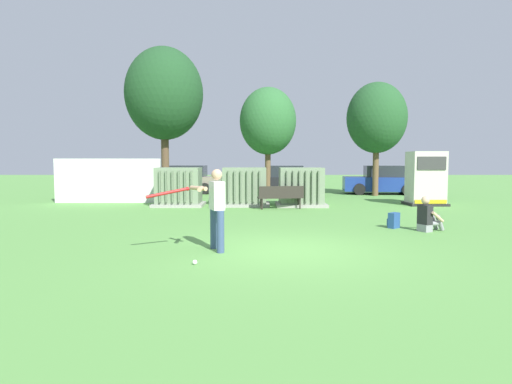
{
  "coord_description": "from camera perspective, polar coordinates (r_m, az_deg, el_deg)",
  "views": [
    {
      "loc": [
        -0.64,
        -9.23,
        1.93
      ],
      "look_at": [
        -0.59,
        3.5,
        1.0
      ],
      "focal_mm": 30.64,
      "sensor_mm": 36.0,
      "label": 1
    }
  ],
  "objects": [
    {
      "name": "parked_car_right_of_center",
      "position": [
        25.88,
        15.87,
        1.41
      ],
      "size": [
        4.37,
        2.28,
        1.62
      ],
      "color": "navy",
      "rests_on": "ground"
    },
    {
      "name": "backpack",
      "position": [
        13.04,
        17.29,
        -3.57
      ],
      "size": [
        0.38,
        0.37,
        0.44
      ],
      "color": "#264C8C",
      "rests_on": "ground"
    },
    {
      "name": "tree_left",
      "position": [
        24.63,
        -12.12,
        12.39
      ],
      "size": [
        4.19,
        4.19,
        8.0
      ],
      "color": "brown",
      "rests_on": "ground"
    },
    {
      "name": "parked_car_leftmost",
      "position": [
        25.94,
        -9.38,
        1.52
      ],
      "size": [
        4.28,
        2.08,
        1.62
      ],
      "color": "gray",
      "rests_on": "ground"
    },
    {
      "name": "transformer_west",
      "position": [
        18.68,
        -10.26,
        0.61
      ],
      "size": [
        2.1,
        1.7,
        1.62
      ],
      "color": "#9E9B93",
      "rests_on": "ground"
    },
    {
      "name": "transformer_mid_east",
      "position": [
        18.44,
        5.67,
        0.61
      ],
      "size": [
        2.1,
        1.7,
        1.62
      ],
      "color": "#9E9B93",
      "rests_on": "ground"
    },
    {
      "name": "batter",
      "position": [
        9.3,
        -5.69,
        -1.74
      ],
      "size": [
        1.57,
        0.88,
        1.74
      ],
      "color": "#384C75",
      "rests_on": "ground"
    },
    {
      "name": "ground_plane",
      "position": [
        9.46,
        3.68,
        -7.61
      ],
      "size": [
        96.0,
        96.0,
        0.0
      ],
      "primitive_type": "plane",
      "color": "#5B9947"
    },
    {
      "name": "seated_spectator",
      "position": [
        12.74,
        21.28,
        -3.11
      ],
      "size": [
        0.79,
        0.66,
        0.96
      ],
      "color": "gray",
      "rests_on": "ground"
    },
    {
      "name": "parked_car_left_of_center",
      "position": [
        24.89,
        3.31,
        1.46
      ],
      "size": [
        4.36,
        2.26,
        1.62
      ],
      "color": "black",
      "rests_on": "ground"
    },
    {
      "name": "sports_ball",
      "position": [
        8.25,
        -8.21,
        -9.08
      ],
      "size": [
        0.09,
        0.09,
        0.09
      ],
      "primitive_type": "sphere",
      "color": "white",
      "rests_on": "ground"
    },
    {
      "name": "transformer_mid_west",
      "position": [
        18.5,
        -1.72,
        0.64
      ],
      "size": [
        2.1,
        1.7,
        1.62
      ],
      "color": "#9E9B93",
      "rests_on": "ground"
    },
    {
      "name": "fence_panel",
      "position": [
        20.87,
        -19.02,
        1.4
      ],
      "size": [
        4.8,
        0.12,
        2.0
      ],
      "primitive_type": "cube",
      "color": "silver",
      "rests_on": "ground"
    },
    {
      "name": "tree_center_left",
      "position": [
        24.21,
        1.34,
        9.2
      ],
      "size": [
        3.09,
        3.09,
        5.91
      ],
      "color": "brown",
      "rests_on": "ground"
    },
    {
      "name": "park_bench",
      "position": [
        17.24,
        3.04,
        -0.47
      ],
      "size": [
        1.84,
        0.69,
        0.92
      ],
      "color": "#2D2823",
      "rests_on": "ground"
    },
    {
      "name": "tree_center_right",
      "position": [
        24.62,
        15.25,
        9.28
      ],
      "size": [
        3.19,
        3.19,
        6.1
      ],
      "color": "brown",
      "rests_on": "ground"
    },
    {
      "name": "generator_enclosure",
      "position": [
        20.11,
        21.04,
        1.64
      ],
      "size": [
        1.6,
        1.4,
        2.3
      ],
      "color": "#262626",
      "rests_on": "ground"
    }
  ]
}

